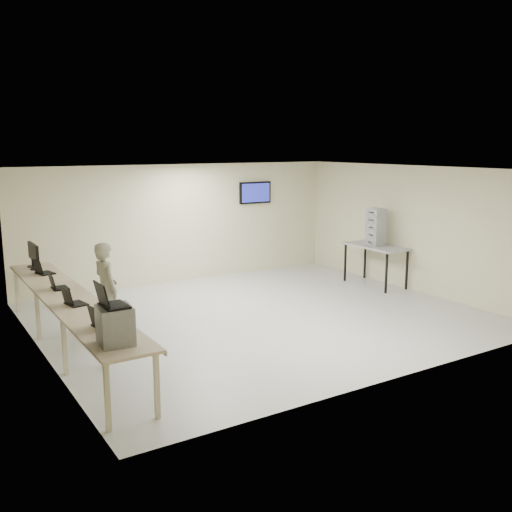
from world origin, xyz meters
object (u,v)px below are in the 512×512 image
workbench (69,301)px  side_table (376,248)px  equipment_box (115,325)px  soldier (106,289)px

workbench → side_table: (7.19, 0.70, 0.05)m
equipment_box → side_table: 7.92m
workbench → soldier: 0.89m
soldier → equipment_box: bearing=157.2°
equipment_box → soldier: 3.09m
equipment_box → side_table: bearing=28.7°
workbench → equipment_box: equipment_box is taller
workbench → equipment_box: bearing=-91.5°
workbench → side_table: size_ratio=3.80×
workbench → equipment_box: size_ratio=13.05×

